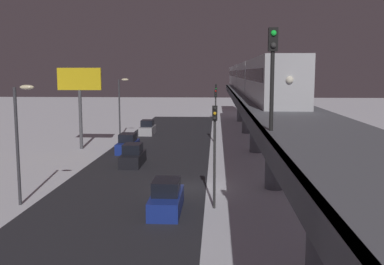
{
  "coord_description": "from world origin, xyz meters",
  "views": [
    {
      "loc": [
        -1.94,
        32.27,
        8.4
      ],
      "look_at": [
        1.06,
        -22.8,
        1.03
      ],
      "focal_mm": 42.1,
      "sensor_mm": 36.0,
      "label": 1
    }
  ],
  "objects_px": {
    "sedan_silver": "(147,129)",
    "traffic_light_mid": "(216,109)",
    "commercial_billboard": "(80,87)",
    "subway_train": "(247,76)",
    "sedan_blue": "(166,199)",
    "sedan_blue_2": "(128,144)",
    "sedan_black": "(133,156)",
    "traffic_light_near": "(215,142)",
    "rail_signal": "(273,61)",
    "traffic_light_far": "(216,97)"
  },
  "relations": [
    {
      "from": "sedan_silver",
      "to": "traffic_light_mid",
      "type": "height_order",
      "value": "traffic_light_mid"
    },
    {
      "from": "traffic_light_near",
      "to": "commercial_billboard",
      "type": "bearing_deg",
      "value": -55.1
    },
    {
      "from": "rail_signal",
      "to": "sedan_silver",
      "type": "height_order",
      "value": "rail_signal"
    },
    {
      "from": "traffic_light_far",
      "to": "sedan_blue_2",
      "type": "bearing_deg",
      "value": 73.56
    },
    {
      "from": "subway_train",
      "to": "sedan_black",
      "type": "xyz_separation_m",
      "value": [
        11.85,
        23.58,
        -7.1
      ]
    },
    {
      "from": "traffic_light_far",
      "to": "sedan_black",
      "type": "bearing_deg",
      "value": 78.92
    },
    {
      "from": "traffic_light_near",
      "to": "commercial_billboard",
      "type": "xyz_separation_m",
      "value": [
        14.82,
        -21.24,
        2.63
      ]
    },
    {
      "from": "sedan_silver",
      "to": "sedan_black",
      "type": "bearing_deg",
      "value": 95.01
    },
    {
      "from": "traffic_light_near",
      "to": "traffic_light_far",
      "type": "relative_size",
      "value": 1.0
    },
    {
      "from": "subway_train",
      "to": "sedan_black",
      "type": "relative_size",
      "value": 16.58
    },
    {
      "from": "traffic_light_near",
      "to": "sedan_black",
      "type": "bearing_deg",
      "value": -59.66
    },
    {
      "from": "sedan_silver",
      "to": "sedan_blue",
      "type": "bearing_deg",
      "value": 100.61
    },
    {
      "from": "rail_signal",
      "to": "sedan_blue_2",
      "type": "relative_size",
      "value": 0.85
    },
    {
      "from": "sedan_silver",
      "to": "sedan_black",
      "type": "xyz_separation_m",
      "value": [
        -1.8,
        20.54,
        0.0
      ]
    },
    {
      "from": "traffic_light_mid",
      "to": "commercial_billboard",
      "type": "relative_size",
      "value": 0.72
    },
    {
      "from": "subway_train",
      "to": "sedan_blue",
      "type": "bearing_deg",
      "value": 78.97
    },
    {
      "from": "sedan_blue",
      "to": "traffic_light_mid",
      "type": "height_order",
      "value": "traffic_light_mid"
    },
    {
      "from": "sedan_silver",
      "to": "traffic_light_near",
      "type": "distance_m",
      "value": 34.79
    },
    {
      "from": "sedan_blue",
      "to": "traffic_light_mid",
      "type": "relative_size",
      "value": 0.74
    },
    {
      "from": "subway_train",
      "to": "sedan_blue_2",
      "type": "relative_size",
      "value": 15.66
    },
    {
      "from": "sedan_black",
      "to": "traffic_light_near",
      "type": "height_order",
      "value": "traffic_light_near"
    },
    {
      "from": "subway_train",
      "to": "commercial_billboard",
      "type": "xyz_separation_m",
      "value": [
        19.17,
        15.15,
        -1.07
      ]
    },
    {
      "from": "sedan_silver",
      "to": "traffic_light_far",
      "type": "bearing_deg",
      "value": -117.65
    },
    {
      "from": "subway_train",
      "to": "sedan_silver",
      "type": "bearing_deg",
      "value": 12.54
    },
    {
      "from": "sedan_silver",
      "to": "sedan_black",
      "type": "height_order",
      "value": "same"
    },
    {
      "from": "traffic_light_near",
      "to": "rail_signal",
      "type": "bearing_deg",
      "value": 103.48
    },
    {
      "from": "subway_train",
      "to": "rail_signal",
      "type": "relative_size",
      "value": 18.52
    },
    {
      "from": "sedan_silver",
      "to": "traffic_light_mid",
      "type": "relative_size",
      "value": 0.67
    },
    {
      "from": "subway_train",
      "to": "traffic_light_near",
      "type": "height_order",
      "value": "subway_train"
    },
    {
      "from": "traffic_light_near",
      "to": "commercial_billboard",
      "type": "relative_size",
      "value": 0.72
    },
    {
      "from": "sedan_blue_2",
      "to": "traffic_light_mid",
      "type": "height_order",
      "value": "traffic_light_mid"
    },
    {
      "from": "sedan_blue_2",
      "to": "commercial_billboard",
      "type": "height_order",
      "value": "commercial_billboard"
    },
    {
      "from": "sedan_blue",
      "to": "traffic_light_near",
      "type": "height_order",
      "value": "traffic_light_near"
    },
    {
      "from": "sedan_silver",
      "to": "sedan_black",
      "type": "distance_m",
      "value": 20.62
    },
    {
      "from": "sedan_blue",
      "to": "traffic_light_mid",
      "type": "distance_m",
      "value": 26.72
    },
    {
      "from": "sedan_blue_2",
      "to": "traffic_light_near",
      "type": "xyz_separation_m",
      "value": [
        -9.3,
        19.59,
        3.4
      ]
    },
    {
      "from": "sedan_blue_2",
      "to": "traffic_light_mid",
      "type": "relative_size",
      "value": 0.74
    },
    {
      "from": "sedan_blue",
      "to": "sedan_black",
      "type": "height_order",
      "value": "same"
    },
    {
      "from": "subway_train",
      "to": "sedan_blue_2",
      "type": "xyz_separation_m",
      "value": [
        13.65,
        16.8,
        -7.1
      ]
    },
    {
      "from": "commercial_billboard",
      "to": "traffic_light_mid",
      "type": "bearing_deg",
      "value": -163.77
    },
    {
      "from": "sedan_blue",
      "to": "sedan_blue_2",
      "type": "bearing_deg",
      "value": 107.43
    },
    {
      "from": "sedan_black",
      "to": "traffic_light_mid",
      "type": "xyz_separation_m",
      "value": [
        -7.5,
        -12.74,
        3.4
      ]
    },
    {
      "from": "sedan_black",
      "to": "sedan_blue",
      "type": "bearing_deg",
      "value": 108.68
    },
    {
      "from": "subway_train",
      "to": "rail_signal",
      "type": "distance_m",
      "value": 45.87
    },
    {
      "from": "traffic_light_mid",
      "to": "sedan_black",
      "type": "bearing_deg",
      "value": 59.51
    },
    {
      "from": "sedan_blue",
      "to": "commercial_billboard",
      "type": "xyz_separation_m",
      "value": [
        11.92,
        -22.03,
        6.03
      ]
    },
    {
      "from": "sedan_silver",
      "to": "traffic_light_near",
      "type": "xyz_separation_m",
      "value": [
        -9.3,
        33.36,
        3.4
      ]
    },
    {
      "from": "rail_signal",
      "to": "sedan_silver",
      "type": "bearing_deg",
      "value": -74.88
    },
    {
      "from": "subway_train",
      "to": "traffic_light_far",
      "type": "bearing_deg",
      "value": -73.52
    },
    {
      "from": "subway_train",
      "to": "sedan_blue_2",
      "type": "distance_m",
      "value": 22.78
    }
  ]
}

